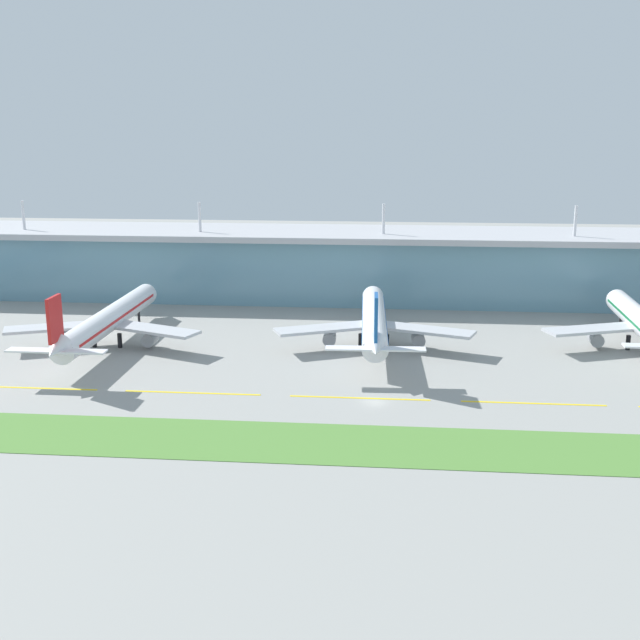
% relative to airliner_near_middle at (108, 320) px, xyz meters
% --- Properties ---
extents(ground_plane, '(600.00, 600.00, 0.00)m').
position_rel_airliner_near_middle_xyz_m(ground_plane, '(66.25, -35.22, -6.46)').
color(ground_plane, gray).
extents(terminal_building, '(288.00, 34.00, 30.19)m').
position_rel_airliner_near_middle_xyz_m(terminal_building, '(66.25, 60.58, 4.35)').
color(terminal_building, '#6693A8').
rests_on(terminal_building, ground).
extents(airliner_near_middle, '(48.80, 69.72, 18.90)m').
position_rel_airliner_near_middle_xyz_m(airliner_near_middle, '(0.00, 0.00, 0.00)').
color(airliner_near_middle, white).
rests_on(airliner_near_middle, ground).
extents(airliner_center, '(48.77, 65.02, 18.90)m').
position_rel_airliner_near_middle_xyz_m(airliner_center, '(64.99, 5.22, -0.01)').
color(airliner_center, white).
rests_on(airliner_center, ground).
extents(taxiway_stripe_west, '(28.00, 0.70, 0.04)m').
position_rel_airliner_near_middle_xyz_m(taxiway_stripe_west, '(-4.75, -32.98, -6.44)').
color(taxiway_stripe_west, yellow).
rests_on(taxiway_stripe_west, ground).
extents(taxiway_stripe_mid_west, '(28.00, 0.70, 0.04)m').
position_rel_airliner_near_middle_xyz_m(taxiway_stripe_mid_west, '(29.25, -32.98, -6.44)').
color(taxiway_stripe_mid_west, yellow).
rests_on(taxiway_stripe_mid_west, ground).
extents(taxiway_stripe_centre, '(28.00, 0.70, 0.04)m').
position_rel_airliner_near_middle_xyz_m(taxiway_stripe_centre, '(63.25, -32.98, -6.44)').
color(taxiway_stripe_centre, yellow).
rests_on(taxiway_stripe_centre, ground).
extents(taxiway_stripe_mid_east, '(28.00, 0.70, 0.04)m').
position_rel_airliner_near_middle_xyz_m(taxiway_stripe_mid_east, '(97.25, -32.98, -6.44)').
color(taxiway_stripe_mid_east, yellow).
rests_on(taxiway_stripe_mid_east, ground).
extents(grass_verge, '(300.00, 18.00, 0.10)m').
position_rel_airliner_near_middle_xyz_m(grass_verge, '(66.25, -56.74, -6.41)').
color(grass_verge, '#518438').
rests_on(grass_verge, ground).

